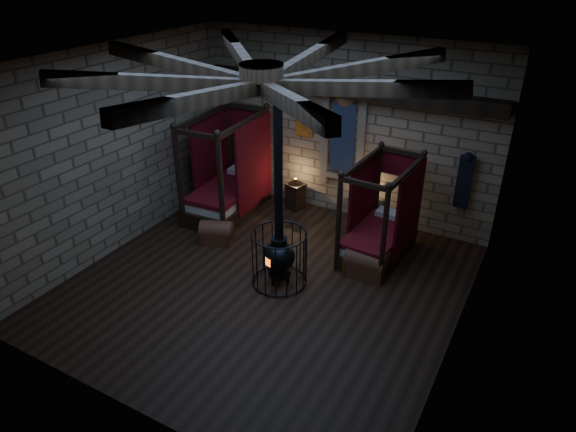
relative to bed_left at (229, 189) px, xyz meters
The scene contains 8 objects.
room 4.48m from the bed_left, 41.83° to the right, with size 7.02×7.02×4.29m.
bed_left is the anchor object (origin of this frame).
bed_right 3.87m from the bed_left, ahead, with size 1.15×2.02×2.05m.
trunk_left 1.54m from the bed_left, 66.53° to the right, with size 0.81×0.67×0.51m.
trunk_right 4.06m from the bed_left, 14.27° to the right, with size 0.81×0.52×0.59m.
nightstand_left 1.63m from the bed_left, 33.85° to the left, with size 0.49×0.48×0.81m.
nightstand_right 3.26m from the bed_left, 15.65° to the left, with size 0.47×0.45×0.77m.
stove 3.27m from the bed_left, 38.57° to the right, with size 1.06×1.06×4.05m.
Camera 1 is at (4.30, -6.92, 5.81)m, focal length 32.00 mm.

